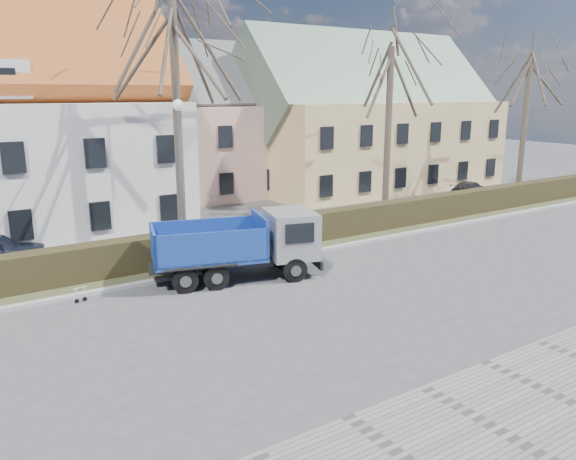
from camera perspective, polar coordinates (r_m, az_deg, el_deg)
ground at (r=19.25m, az=5.03°, el=-6.55°), size 120.00×120.00×0.00m
curb_far at (r=22.82m, az=-2.12°, el=-3.04°), size 80.00×0.30×0.12m
grass_strip at (r=24.15m, az=-4.08°, el=-2.13°), size 80.00×3.00×0.10m
hedge at (r=23.83m, az=-3.87°, el=-0.86°), size 60.00×0.90×1.30m
building_pink at (r=37.46m, az=-9.24°, el=9.58°), size 10.80×8.80×8.00m
building_yellow at (r=41.43m, az=8.12°, el=10.36°), size 18.80×10.80×8.50m
tree_1 at (r=24.43m, az=-11.25°, el=12.75°), size 9.20×9.20×12.65m
tree_2 at (r=31.05m, az=10.20°, el=11.46°), size 8.00×8.00×11.00m
tree_3 at (r=40.23m, az=22.97°, el=10.72°), size 7.60×7.60×10.45m
dump_truck at (r=20.43m, az=-5.86°, el=-1.67°), size 6.65×3.95×2.50m
streetlight at (r=23.10m, az=-10.74°, el=5.04°), size 0.51×0.51×6.49m
cart_frame at (r=19.56m, az=-20.84°, el=-6.20°), size 0.69×0.47×0.58m
parked_car_b at (r=38.34m, az=17.91°, el=3.96°), size 3.96×2.66×1.07m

